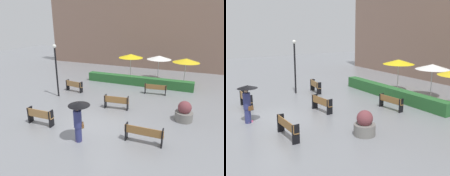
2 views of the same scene
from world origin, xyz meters
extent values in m
plane|color=gray|center=(0.00, 0.00, 0.00)|extent=(60.00, 60.00, 0.00)
cube|color=olive|center=(2.93, -0.29, 0.47)|extent=(1.83, 0.27, 0.04)
cube|color=olive|center=(2.93, -0.43, 0.69)|extent=(1.83, 0.08, 0.39)
cube|color=black|center=(2.07, -0.33, 0.44)|extent=(0.07, 0.34, 0.88)
cube|color=black|center=(3.78, -0.30, 0.44)|extent=(0.07, 0.34, 0.88)
cube|color=#9E7242|center=(-2.83, -0.69, 0.48)|extent=(1.56, 0.31, 0.04)
cube|color=#9E7242|center=(-2.82, -0.85, 0.72)|extent=(1.56, 0.07, 0.45)
cube|color=black|center=(-3.55, -0.73, 0.47)|extent=(0.07, 0.37, 0.95)
cube|color=black|center=(-2.11, -0.70, 0.47)|extent=(0.07, 0.37, 0.95)
cube|color=olive|center=(2.15, 6.63, 0.45)|extent=(1.71, 0.39, 0.04)
cube|color=olive|center=(2.16, 6.49, 0.65)|extent=(1.70, 0.19, 0.36)
cube|color=black|center=(1.37, 6.54, 0.41)|extent=(0.09, 0.34, 0.83)
cube|color=black|center=(2.94, 6.68, 0.41)|extent=(0.09, 0.34, 0.83)
cube|color=olive|center=(0.31, 2.90, 0.46)|extent=(1.64, 0.46, 0.04)
cube|color=olive|center=(0.33, 2.74, 0.69)|extent=(1.62, 0.23, 0.41)
cube|color=black|center=(-0.43, 2.79, 0.45)|extent=(0.10, 0.38, 0.89)
cube|color=black|center=(1.06, 2.96, 0.45)|extent=(0.10, 0.38, 0.89)
cube|color=#9E7242|center=(-4.12, 4.78, 0.45)|extent=(1.54, 0.44, 0.04)
cube|color=#9E7242|center=(-4.14, 4.64, 0.68)|extent=(1.52, 0.23, 0.43)
cube|color=black|center=(-4.82, 4.85, 0.45)|extent=(0.10, 0.36, 0.90)
cube|color=black|center=(-3.43, 4.68, 0.45)|extent=(0.10, 0.36, 0.90)
cylinder|color=navy|center=(-0.01, -1.35, 0.39)|extent=(0.32, 0.32, 0.77)
cube|color=#F2598C|center=(-0.04, -1.30, 0.04)|extent=(0.40, 0.41, 0.08)
cylinder|color=navy|center=(-0.01, -1.35, 1.19)|extent=(0.38, 0.38, 0.84)
sphere|color=tan|center=(-0.01, -1.35, 1.72)|extent=(0.21, 0.21, 0.21)
cube|color=brown|center=(0.16, -1.20, 0.82)|extent=(0.24, 0.29, 0.22)
cylinder|color=black|center=(0.08, -1.29, 1.49)|extent=(0.02, 0.02, 0.90)
cone|color=black|center=(0.08, -1.29, 1.94)|extent=(1.02, 1.02, 0.16)
cylinder|color=slate|center=(4.53, 2.81, 0.27)|extent=(1.01, 1.01, 0.54)
sphere|color=brown|center=(4.53, 2.81, 0.82)|extent=(0.76, 0.76, 0.76)
cylinder|color=black|center=(-4.67, 3.37, 1.84)|extent=(0.12, 0.12, 3.69)
sphere|color=white|center=(-4.67, 3.37, 3.81)|extent=(0.28, 0.28, 0.28)
cylinder|color=silver|center=(-1.03, 10.20, 1.15)|extent=(0.06, 0.06, 2.29)
cone|color=yellow|center=(-1.03, 10.20, 2.29)|extent=(2.35, 2.35, 0.35)
cylinder|color=silver|center=(1.59, 10.83, 1.10)|extent=(0.06, 0.06, 2.20)
cone|color=white|center=(1.59, 10.83, 2.20)|extent=(2.31, 2.31, 0.35)
cube|color=#28602D|center=(0.21, 8.40, 0.39)|extent=(9.54, 0.70, 0.78)
camera|label=1|loc=(4.68, -8.53, 5.53)|focal=32.23mm
camera|label=2|loc=(14.15, -4.65, 5.01)|focal=44.54mm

